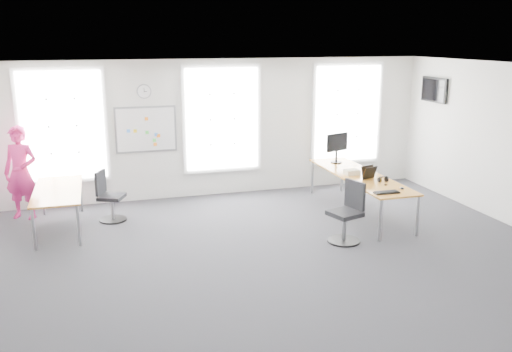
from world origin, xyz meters
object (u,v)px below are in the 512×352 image
object	(u,v)px
keyboard	(387,193)
headphones	(383,179)
desk_left	(58,193)
monitor	(337,145)
chair_right	(347,216)
person	(21,173)
desk_right	(359,177)
chair_left	(109,199)

from	to	relation	value
keyboard	headphones	world-z (taller)	headphones
desk_left	monitor	world-z (taller)	monitor
headphones	keyboard	bearing A→B (deg)	-120.00
chair_right	person	xyz separation A→B (m)	(-5.49, 2.94, 0.45)
desk_right	keyboard	distance (m)	1.33
headphones	monitor	world-z (taller)	monitor
person	monitor	bearing A→B (deg)	19.94
desk_right	monitor	distance (m)	1.19
headphones	monitor	distance (m)	1.77
headphones	monitor	xyz separation A→B (m)	(-0.16, 1.73, 0.34)
desk_right	keyboard	world-z (taller)	keyboard
chair_right	keyboard	world-z (taller)	chair_right
desk_right	headphones	bearing A→B (deg)	-75.06
desk_right	person	distance (m)	6.61
desk_left	person	world-z (taller)	person
monitor	desk_left	bearing A→B (deg)	164.97
desk_left	desk_right	bearing A→B (deg)	-6.64
person	headphones	size ratio (longest dim) A/B	9.64
keyboard	desk_right	bearing A→B (deg)	85.97
desk_left	monitor	size ratio (longest dim) A/B	3.17
monitor	headphones	bearing A→B (deg)	-104.19
keyboard	chair_left	bearing A→B (deg)	156.84
chair_right	keyboard	bearing A→B (deg)	78.54
keyboard	person	bearing A→B (deg)	157.83
desk_right	keyboard	size ratio (longest dim) A/B	7.06
desk_right	chair_left	distance (m)	4.93
desk_left	person	size ratio (longest dim) A/B	1.14
desk_left	chair_right	distance (m)	5.23
chair_right	chair_left	world-z (taller)	chair_right
chair_left	keyboard	size ratio (longest dim) A/B	2.16
chair_right	chair_left	distance (m)	4.54
chair_right	headphones	bearing A→B (deg)	108.07
desk_left	chair_left	distance (m)	0.96
chair_left	monitor	bearing A→B (deg)	-63.82
monitor	chair_right	bearing A→B (deg)	-129.93
person	keyboard	world-z (taller)	person
chair_left	headphones	size ratio (longest dim) A/B	5.19
person	monitor	xyz separation A→B (m)	(6.43, -0.43, 0.26)
chair_right	desk_right	bearing A→B (deg)	129.15
desk_left	monitor	xyz separation A→B (m)	(5.73, 0.44, 0.48)
keyboard	monitor	world-z (taller)	monitor
headphones	monitor	bearing A→B (deg)	89.39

